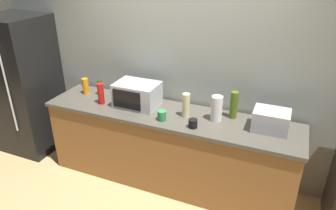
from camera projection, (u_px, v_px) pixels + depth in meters
name	position (u px, v px, depth m)	size (l,w,h in m)	color
ground_plane	(154.00, 201.00, 3.44)	(8.00, 8.00, 0.00)	tan
back_wall	(182.00, 63.00, 3.52)	(6.40, 0.10, 2.70)	#9EA399
counter_run	(168.00, 148.00, 3.57)	(2.84, 0.64, 0.90)	brown
refrigerator	(25.00, 86.00, 4.09)	(0.72, 0.73, 1.80)	black
microwave	(137.00, 95.00, 3.49)	(0.48, 0.35, 0.27)	#B7BABF
toaster_oven	(271.00, 120.00, 3.01)	(0.34, 0.26, 0.21)	#B7BABF
paper_towel_roll	(217.00, 109.00, 3.18)	(0.12, 0.12, 0.27)	white
bottle_dish_soap	(86.00, 86.00, 3.81)	(0.08, 0.08, 0.20)	orange
bottle_wine	(100.00, 88.00, 3.78)	(0.06, 0.06, 0.19)	#1E3F19
bottle_hand_soap	(186.00, 105.00, 3.25)	(0.08, 0.08, 0.26)	beige
bottle_hot_sauce	(101.00, 94.00, 3.55)	(0.07, 0.07, 0.25)	red
bottle_olive_oil	(234.00, 105.00, 3.23)	(0.08, 0.08, 0.29)	#4C6B19
mug_green	(162.00, 116.00, 3.21)	(0.09, 0.09, 0.11)	#2D8C47
mug_black	(193.00, 123.00, 3.08)	(0.09, 0.09, 0.09)	black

